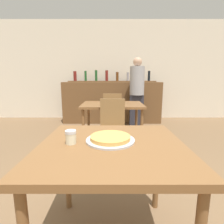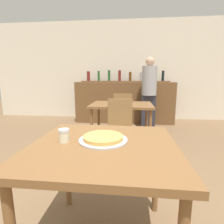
# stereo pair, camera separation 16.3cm
# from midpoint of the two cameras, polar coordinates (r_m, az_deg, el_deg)

# --- Properties ---
(wall_back) EXTENTS (8.00, 0.05, 2.80)m
(wall_back) POSITION_cam_midpoint_polar(r_m,az_deg,el_deg) (5.26, -0.69, 13.30)
(wall_back) COLOR silver
(wall_back) RESTS_ON ground_plane
(dining_table_near) EXTENTS (0.92, 0.88, 0.77)m
(dining_table_near) POSITION_cam_midpoint_polar(r_m,az_deg,el_deg) (1.17, -3.97, -14.47)
(dining_table_near) COLOR brown
(dining_table_near) RESTS_ON ground_plane
(dining_table_far) EXTENTS (1.09, 0.77, 0.73)m
(dining_table_far) POSITION_cam_midpoint_polar(r_m,az_deg,el_deg) (3.15, -1.13, 1.23)
(dining_table_far) COLOR brown
(dining_table_far) RESTS_ON ground_plane
(bar_counter) EXTENTS (2.60, 0.56, 1.08)m
(bar_counter) POSITION_cam_midpoint_polar(r_m,az_deg,el_deg) (4.79, -0.76, 3.25)
(bar_counter) COLOR brown
(bar_counter) RESTS_ON ground_plane
(bar_back_shelf) EXTENTS (2.39, 0.24, 0.35)m
(bar_back_shelf) POSITION_cam_midpoint_polar(r_m,az_deg,el_deg) (4.89, -1.09, 10.63)
(bar_back_shelf) COLOR brown
(bar_back_shelf) RESTS_ON bar_counter
(chair_far_side_front) EXTENTS (0.40, 0.40, 0.88)m
(chair_far_side_front) POSITION_cam_midpoint_polar(r_m,az_deg,el_deg) (2.63, -1.40, -3.93)
(chair_far_side_front) COLOR olive
(chair_far_side_front) RESTS_ON ground_plane
(chair_far_side_back) EXTENTS (0.40, 0.40, 0.88)m
(chair_far_side_back) POSITION_cam_midpoint_polar(r_m,az_deg,el_deg) (3.72, -0.92, 0.46)
(chair_far_side_back) COLOR olive
(chair_far_side_back) RESTS_ON ground_plane
(pizza_tray) EXTENTS (0.32, 0.32, 0.04)m
(pizza_tray) POSITION_cam_midpoint_polar(r_m,az_deg,el_deg) (1.17, -4.41, -8.72)
(pizza_tray) COLOR #B7B7BC
(pizza_tray) RESTS_ON dining_table_near
(cheese_shaker) EXTENTS (0.07, 0.07, 0.09)m
(cheese_shaker) POSITION_cam_midpoint_polar(r_m,az_deg,el_deg) (1.17, -17.12, -7.83)
(cheese_shaker) COLOR beige
(cheese_shaker) RESTS_ON dining_table_near
(person_standing) EXTENTS (0.34, 0.34, 1.66)m
(person_standing) POSITION_cam_midpoint_polar(r_m,az_deg,el_deg) (4.21, 7.23, 7.00)
(person_standing) COLOR #2D2D38
(person_standing) RESTS_ON ground_plane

